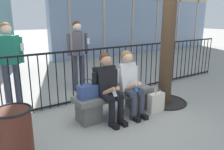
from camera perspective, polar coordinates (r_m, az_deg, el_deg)
ground_plane at (r=4.33m, az=0.75°, el=-9.92°), size 60.00×60.00×0.00m
stone_bench at (r=4.23m, az=0.76°, el=-6.58°), size 1.60×0.44×0.45m
seated_person_with_phone at (r=3.88m, az=-1.00°, el=-2.63°), size 0.52×0.66×1.21m
seated_person_companion at (r=4.14m, az=4.46°, el=-1.55°), size 0.52×0.66×1.21m
handbag_on_bench at (r=3.84m, az=-6.32°, el=-4.15°), size 0.33×0.20×0.35m
shopping_bag at (r=4.44m, az=11.22°, el=-6.85°), size 0.34×0.13×0.48m
bystander_at_railing at (r=5.56m, az=-8.74°, el=6.24°), size 0.55×0.44×1.71m
bystander_further_back at (r=4.85m, az=-24.82°, el=3.80°), size 0.55×0.40×1.71m
plaza_railing at (r=4.90m, az=-5.46°, el=0.15°), size 8.79×0.04×1.15m
trash_can at (r=2.90m, az=-23.52°, el=-15.25°), size 0.43×0.43×0.82m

